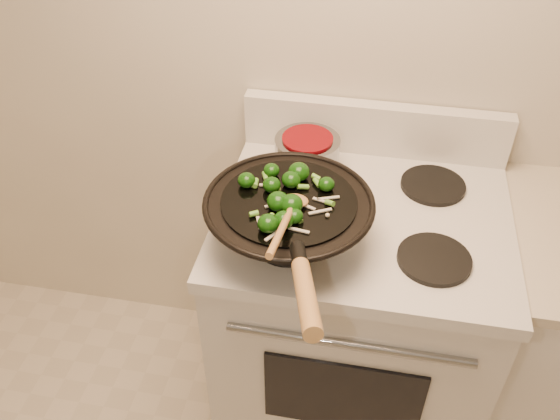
# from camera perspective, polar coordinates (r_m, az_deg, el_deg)

# --- Properties ---
(stove) EXTENTS (0.78, 0.67, 1.08)m
(stove) POSITION_cam_1_polar(r_m,az_deg,el_deg) (1.92, 6.90, -10.56)
(stove) COLOR silver
(stove) RESTS_ON ground
(wok) EXTENTS (0.41, 0.67, 0.24)m
(wok) POSITION_cam_1_polar(r_m,az_deg,el_deg) (1.44, 0.86, -0.86)
(wok) COLOR black
(wok) RESTS_ON stove
(stirfry) EXTENTS (0.25, 0.27, 0.05)m
(stirfry) POSITION_cam_1_polar(r_m,az_deg,el_deg) (1.39, 0.42, 1.53)
(stirfry) COLOR #0E3808
(stirfry) RESTS_ON wok
(wooden_spoon) EXTENTS (0.07, 0.29, 0.09)m
(wooden_spoon) POSITION_cam_1_polar(r_m,az_deg,el_deg) (1.32, 0.81, -0.46)
(wooden_spoon) COLOR #A1733F
(wooden_spoon) RESTS_ON wok
(saucepan) EXTENTS (0.18, 0.29, 0.11)m
(saucepan) POSITION_cam_1_polar(r_m,az_deg,el_deg) (1.68, 2.59, 5.38)
(saucepan) COLOR gray
(saucepan) RESTS_ON stove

